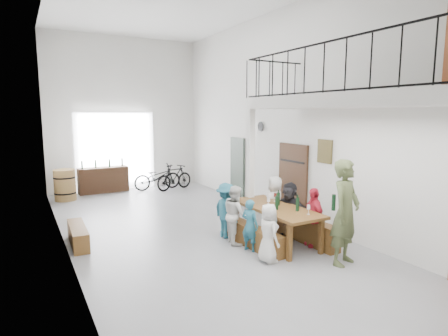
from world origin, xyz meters
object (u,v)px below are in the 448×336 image
host_standing (345,212)px  serving_counter (103,180)px  oak_barrel (65,185)px  side_bench (78,235)px  tasting_table (276,211)px  bench_inner (251,236)px  bicycle_near (157,177)px

host_standing → serving_counter: bearing=86.9°
oak_barrel → serving_counter: oak_barrel is taller
side_bench → tasting_table: bearing=-27.1°
bench_inner → bicycle_near: (0.21, 6.65, 0.24)m
bicycle_near → host_standing: bearing=-175.5°
bicycle_near → oak_barrel: bearing=93.4°
bench_inner → bicycle_near: 6.66m
bench_inner → oak_barrel: oak_barrel is taller
tasting_table → host_standing: 1.62m
side_bench → host_standing: size_ratio=0.73×
oak_barrel → bicycle_near: 3.17m
tasting_table → bicycle_near: bicycle_near is taller
bench_inner → oak_barrel: bearing=112.3°
tasting_table → oak_barrel: oak_barrel is taller
tasting_table → bicycle_near: bearing=93.6°
side_bench → bench_inner: bearing=-30.2°
oak_barrel → bicycle_near: oak_barrel is taller
bench_inner → side_bench: 3.69m
side_bench → oak_barrel: size_ratio=1.42×
bench_inner → host_standing: 2.04m
oak_barrel → host_standing: (3.94, -8.03, 0.47)m
tasting_table → serving_counter: (-2.20, 7.17, -0.26)m
host_standing → bench_inner: bearing=101.7°
tasting_table → serving_counter: size_ratio=1.35×
host_standing → tasting_table: bearing=85.2°
tasting_table → side_bench: size_ratio=1.61×
oak_barrel → serving_counter: bearing=27.2°
host_standing → side_bench: bearing=120.5°
bench_inner → bicycle_near: size_ratio=1.08×
bench_inner → tasting_table: bearing=-9.2°
bench_inner → side_bench: bearing=147.4°
side_bench → serving_counter: 5.48m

